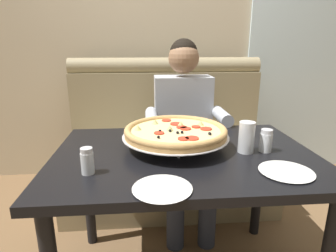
{
  "coord_description": "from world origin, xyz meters",
  "views": [
    {
      "loc": [
        -0.18,
        -1.23,
        1.24
      ],
      "look_at": [
        -0.07,
        0.04,
        0.86
      ],
      "focal_mm": 29.97,
      "sensor_mm": 36.0,
      "label": 1
    }
  ],
  "objects_px": {
    "dining_table": "(184,170)",
    "drinking_glass": "(246,139)",
    "patio_chair": "(278,100)",
    "shaker_oregano": "(266,142)",
    "shaker_pepper_flakes": "(87,163)",
    "booth_bench": "(168,151)",
    "diner_main": "(184,123)",
    "pizza": "(176,132)",
    "plate_near_left": "(286,170)",
    "plate_near_right": "(162,187)"
  },
  "relations": [
    {
      "from": "dining_table",
      "to": "drinking_glass",
      "type": "distance_m",
      "value": 0.33
    },
    {
      "from": "drinking_glass",
      "to": "dining_table",
      "type": "bearing_deg",
      "value": 175.39
    },
    {
      "from": "dining_table",
      "to": "patio_chair",
      "type": "bearing_deg",
      "value": 55.21
    },
    {
      "from": "shaker_oregano",
      "to": "shaker_pepper_flakes",
      "type": "distance_m",
      "value": 0.82
    },
    {
      "from": "booth_bench",
      "to": "patio_chair",
      "type": "height_order",
      "value": "booth_bench"
    },
    {
      "from": "drinking_glass",
      "to": "patio_chair",
      "type": "xyz_separation_m",
      "value": [
        1.29,
        2.3,
        -0.29
      ]
    },
    {
      "from": "diner_main",
      "to": "patio_chair",
      "type": "relative_size",
      "value": 1.48
    },
    {
      "from": "booth_bench",
      "to": "shaker_oregano",
      "type": "distance_m",
      "value": 1.07
    },
    {
      "from": "shaker_pepper_flakes",
      "to": "patio_chair",
      "type": "bearing_deg",
      "value": 51.1
    },
    {
      "from": "pizza",
      "to": "booth_bench",
      "type": "bearing_deg",
      "value": 87.61
    },
    {
      "from": "plate_near_left",
      "to": "drinking_glass",
      "type": "height_order",
      "value": "drinking_glass"
    },
    {
      "from": "diner_main",
      "to": "pizza",
      "type": "height_order",
      "value": "diner_main"
    },
    {
      "from": "shaker_pepper_flakes",
      "to": "drinking_glass",
      "type": "relative_size",
      "value": 0.72
    },
    {
      "from": "pizza",
      "to": "plate_near_right",
      "type": "height_order",
      "value": "pizza"
    },
    {
      "from": "plate_near_right",
      "to": "drinking_glass",
      "type": "bearing_deg",
      "value": 37.87
    },
    {
      "from": "shaker_oregano",
      "to": "drinking_glass",
      "type": "distance_m",
      "value": 0.1
    },
    {
      "from": "diner_main",
      "to": "dining_table",
      "type": "bearing_deg",
      "value": -98.26
    },
    {
      "from": "patio_chair",
      "to": "shaker_oregano",
      "type": "bearing_deg",
      "value": -117.47
    },
    {
      "from": "pizza",
      "to": "shaker_pepper_flakes",
      "type": "height_order",
      "value": "pizza"
    },
    {
      "from": "diner_main",
      "to": "booth_bench",
      "type": "bearing_deg",
      "value": 108.82
    },
    {
      "from": "drinking_glass",
      "to": "patio_chair",
      "type": "bearing_deg",
      "value": 60.66
    },
    {
      "from": "dining_table",
      "to": "plate_near_left",
      "type": "height_order",
      "value": "plate_near_left"
    },
    {
      "from": "dining_table",
      "to": "drinking_glass",
      "type": "height_order",
      "value": "drinking_glass"
    },
    {
      "from": "pizza",
      "to": "shaker_pepper_flakes",
      "type": "xyz_separation_m",
      "value": [
        -0.38,
        -0.26,
        -0.03
      ]
    },
    {
      "from": "dining_table",
      "to": "plate_near_right",
      "type": "height_order",
      "value": "plate_near_right"
    },
    {
      "from": "shaker_oregano",
      "to": "drinking_glass",
      "type": "bearing_deg",
      "value": -179.9
    },
    {
      "from": "dining_table",
      "to": "drinking_glass",
      "type": "relative_size",
      "value": 8.29
    },
    {
      "from": "diner_main",
      "to": "pizza",
      "type": "xyz_separation_m",
      "value": [
        -0.13,
        -0.55,
        0.11
      ]
    },
    {
      "from": "diner_main",
      "to": "patio_chair",
      "type": "xyz_separation_m",
      "value": [
        1.49,
        1.65,
        -0.19
      ]
    },
    {
      "from": "dining_table",
      "to": "diner_main",
      "type": "relative_size",
      "value": 0.96
    },
    {
      "from": "pizza",
      "to": "patio_chair",
      "type": "height_order",
      "value": "patio_chair"
    },
    {
      "from": "plate_near_right",
      "to": "patio_chair",
      "type": "height_order",
      "value": "patio_chair"
    },
    {
      "from": "booth_bench",
      "to": "dining_table",
      "type": "distance_m",
      "value": 0.93
    },
    {
      "from": "shaker_oregano",
      "to": "booth_bench",
      "type": "bearing_deg",
      "value": 112.88
    },
    {
      "from": "plate_near_right",
      "to": "patio_chair",
      "type": "xyz_separation_m",
      "value": [
        1.71,
        2.62,
        -0.23
      ]
    },
    {
      "from": "pizza",
      "to": "shaker_pepper_flakes",
      "type": "bearing_deg",
      "value": -144.95
    },
    {
      "from": "patio_chair",
      "to": "booth_bench",
      "type": "bearing_deg",
      "value": -138.81
    },
    {
      "from": "diner_main",
      "to": "shaker_oregano",
      "type": "distance_m",
      "value": 0.72
    },
    {
      "from": "shaker_oregano",
      "to": "plate_near_right",
      "type": "xyz_separation_m",
      "value": [
        -0.51,
        -0.32,
        -0.04
      ]
    },
    {
      "from": "shaker_oregano",
      "to": "plate_near_right",
      "type": "bearing_deg",
      "value": -147.73
    },
    {
      "from": "drinking_glass",
      "to": "plate_near_right",
      "type": "bearing_deg",
      "value": -142.13
    },
    {
      "from": "booth_bench",
      "to": "plate_near_left",
      "type": "bearing_deg",
      "value": -71.87
    },
    {
      "from": "booth_bench",
      "to": "plate_near_right",
      "type": "xyz_separation_m",
      "value": [
        -0.13,
        -1.24,
        0.36
      ]
    },
    {
      "from": "plate_near_left",
      "to": "patio_chair",
      "type": "bearing_deg",
      "value": 64.48
    },
    {
      "from": "dining_table",
      "to": "patio_chair",
      "type": "xyz_separation_m",
      "value": [
        1.58,
        2.28,
        -0.13
      ]
    },
    {
      "from": "diner_main",
      "to": "plate_near_left",
      "type": "bearing_deg",
      "value": -72.09
    },
    {
      "from": "booth_bench",
      "to": "pizza",
      "type": "xyz_separation_m",
      "value": [
        -0.03,
        -0.82,
        0.43
      ]
    },
    {
      "from": "plate_near_right",
      "to": "dining_table",
      "type": "bearing_deg",
      "value": 69.88
    },
    {
      "from": "shaker_pepper_flakes",
      "to": "drinking_glass",
      "type": "height_order",
      "value": "drinking_glass"
    },
    {
      "from": "booth_bench",
      "to": "plate_near_right",
      "type": "bearing_deg",
      "value": -95.86
    }
  ]
}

